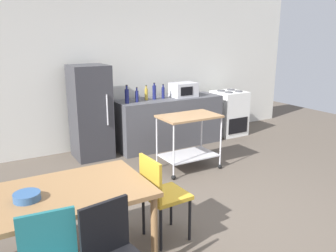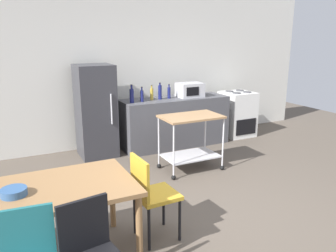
{
  "view_description": "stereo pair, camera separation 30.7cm",
  "coord_description": "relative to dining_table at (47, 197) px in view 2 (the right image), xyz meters",
  "views": [
    {
      "loc": [
        -2.23,
        -2.75,
        2.01
      ],
      "look_at": [
        0.07,
        1.2,
        0.8
      ],
      "focal_mm": 36.7,
      "sensor_mm": 36.0,
      "label": 1
    },
    {
      "loc": [
        -1.96,
        -2.89,
        2.01
      ],
      "look_at": [
        0.07,
        1.2,
        0.8
      ],
      "focal_mm": 36.7,
      "sensor_mm": 36.0,
      "label": 2
    }
  ],
  "objects": [
    {
      "name": "ground_plane",
      "position": [
        1.7,
        0.03,
        -0.67
      ],
      "size": [
        12.0,
        12.0,
        0.0
      ],
      "primitive_type": "plane",
      "color": "brown"
    },
    {
      "name": "kitchen_cart",
      "position": [
        2.26,
        1.44,
        -0.1
      ],
      "size": [
        0.91,
        0.57,
        0.85
      ],
      "color": "#A37A51",
      "rests_on": "ground_plane"
    },
    {
      "name": "bottle_soy_sauce",
      "position": [
        1.93,
        2.56,
        0.34
      ],
      "size": [
        0.06,
        0.06,
        0.26
      ],
      "color": "navy",
      "rests_on": "kitchen_counter"
    },
    {
      "name": "fruit_bowl",
      "position": [
        -0.25,
        -0.03,
        0.11
      ],
      "size": [
        0.21,
        0.21,
        0.06
      ],
      "primitive_type": "cylinder",
      "color": "#33598C",
      "rests_on": "dining_table"
    },
    {
      "name": "stove_oven",
      "position": [
        4.05,
        2.65,
        -0.22
      ],
      "size": [
        0.6,
        0.61,
        0.92
      ],
      "color": "white",
      "rests_on": "ground_plane"
    },
    {
      "name": "back_wall",
      "position": [
        1.7,
        3.23,
        0.78
      ],
      "size": [
        8.4,
        0.12,
        2.9
      ],
      "primitive_type": "cube",
      "color": "silver",
      "rests_on": "ground_plane"
    },
    {
      "name": "microwave",
      "position": [
        2.9,
        2.6,
        0.36
      ],
      "size": [
        0.46,
        0.35,
        0.26
      ],
      "color": "silver",
      "rests_on": "kitchen_counter"
    },
    {
      "name": "refrigerator",
      "position": [
        1.15,
        2.73,
        0.1
      ],
      "size": [
        0.6,
        0.63,
        1.55
      ],
      "color": "#333338",
      "rests_on": "ground_plane"
    },
    {
      "name": "dining_table",
      "position": [
        0.0,
        0.0,
        0.0
      ],
      "size": [
        1.5,
        0.9,
        0.75
      ],
      "color": "olive",
      "rests_on": "ground_plane"
    },
    {
      "name": "bottle_sesame_oil",
      "position": [
        2.3,
        2.63,
        0.36
      ],
      "size": [
        0.07,
        0.07,
        0.3
      ],
      "color": "navy",
      "rests_on": "kitchen_counter"
    },
    {
      "name": "kitchen_counter",
      "position": [
        2.6,
        2.63,
        -0.22
      ],
      "size": [
        2.0,
        0.64,
        0.9
      ],
      "primitive_type": "cube",
      "color": "#4C4C51",
      "rests_on": "ground_plane"
    },
    {
      "name": "bottle_olive_oil",
      "position": [
        1.73,
        2.54,
        0.36
      ],
      "size": [
        0.07,
        0.07,
        0.31
      ],
      "color": "navy",
      "rests_on": "kitchen_counter"
    },
    {
      "name": "bottle_hot_sauce",
      "position": [
        2.14,
        2.64,
        0.34
      ],
      "size": [
        0.06,
        0.06,
        0.27
      ],
      "color": "gold",
      "rests_on": "kitchen_counter"
    },
    {
      "name": "bottle_wine",
      "position": [
        2.49,
        2.64,
        0.34
      ],
      "size": [
        0.06,
        0.06,
        0.26
      ],
      "color": "navy",
      "rests_on": "kitchen_counter"
    },
    {
      "name": "chair_mustard",
      "position": [
        0.96,
        -0.01,
        -0.15
      ],
      "size": [
        0.42,
        0.42,
        0.89
      ],
      "rotation": [
        0.0,
        0.0,
        1.62
      ],
      "color": "gold",
      "rests_on": "ground_plane"
    }
  ]
}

